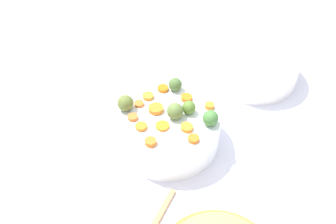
{
  "coord_description": "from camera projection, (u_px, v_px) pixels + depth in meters",
  "views": [
    {
      "loc": [
        0.01,
        -0.77,
        0.84
      ],
      "look_at": [
        0.01,
        -0.02,
        0.13
      ],
      "focal_mm": 45.02,
      "sensor_mm": 36.0,
      "label": 1
    }
  ],
  "objects": [
    {
      "name": "brussels_sprout_0",
      "position": [
        126.0,
        102.0,
        1.05
      ],
      "size": [
        0.04,
        0.04,
        0.04
      ],
      "primitive_type": "sphere",
      "color": "#5F6F30",
      "rests_on": "serving_bowl_carrots"
    },
    {
      "name": "carrot_slice_10",
      "position": [
        151.0,
        142.0,
        0.97
      ],
      "size": [
        0.03,
        0.03,
        0.01
      ],
      "primitive_type": "cylinder",
      "rotation": [
        0.0,
        0.0,
        4.67
      ],
      "color": "orange",
      "rests_on": "serving_bowl_carrots"
    },
    {
      "name": "brussels_sprout_4",
      "position": [
        211.0,
        118.0,
        1.01
      ],
      "size": [
        0.04,
        0.04,
        0.04
      ],
      "primitive_type": "sphere",
      "color": "#48813C",
      "rests_on": "serving_bowl_carrots"
    },
    {
      "name": "carrot_slice_11",
      "position": [
        164.0,
        126.0,
        1.01
      ],
      "size": [
        0.05,
        0.05,
        0.01
      ],
      "primitive_type": "cylinder",
      "rotation": [
        0.0,
        0.0,
        2.42
      ],
      "color": "orange",
      "rests_on": "serving_bowl_carrots"
    },
    {
      "name": "carrot_slice_0",
      "position": [
        142.0,
        127.0,
        1.01
      ],
      "size": [
        0.04,
        0.04,
        0.01
      ],
      "primitive_type": "cylinder",
      "rotation": [
        0.0,
        0.0,
        3.73
      ],
      "color": "orange",
      "rests_on": "serving_bowl_carrots"
    },
    {
      "name": "tabletop",
      "position": [
        163.0,
        138.0,
        1.13
      ],
      "size": [
        2.4,
        2.4,
        0.02
      ],
      "primitive_type": "cube",
      "color": "white",
      "rests_on": "ground"
    },
    {
      "name": "carrot_slice_9",
      "position": [
        140.0,
        104.0,
        1.07
      ],
      "size": [
        0.03,
        0.03,
        0.01
      ],
      "primitive_type": "cylinder",
      "rotation": [
        0.0,
        0.0,
        6.24
      ],
      "color": "orange",
      "rests_on": "serving_bowl_carrots"
    },
    {
      "name": "carrot_slice_6",
      "position": [
        133.0,
        117.0,
        1.03
      ],
      "size": [
        0.03,
        0.03,
        0.01
      ],
      "primitive_type": "cylinder",
      "rotation": [
        0.0,
        0.0,
        0.32
      ],
      "color": "orange",
      "rests_on": "serving_bowl_carrots"
    },
    {
      "name": "carrot_slice_1",
      "position": [
        210.0,
        106.0,
        1.06
      ],
      "size": [
        0.03,
        0.03,
        0.01
      ],
      "primitive_type": "cylinder",
      "rotation": [
        0.0,
        0.0,
        3.5
      ],
      "color": "orange",
      "rests_on": "serving_bowl_carrots"
    },
    {
      "name": "brussels_sprout_3",
      "position": [
        176.0,
        84.0,
        1.1
      ],
      "size": [
        0.04,
        0.04,
        0.04
      ],
      "primitive_type": "sphere",
      "color": "#4C6B33",
      "rests_on": "serving_bowl_carrots"
    },
    {
      "name": "carrot_slice_2",
      "position": [
        194.0,
        139.0,
        0.98
      ],
      "size": [
        0.03,
        0.03,
        0.01
      ],
      "primitive_type": "cylinder",
      "rotation": [
        0.0,
        0.0,
        0.25
      ],
      "color": "orange",
      "rests_on": "serving_bowl_carrots"
    },
    {
      "name": "serving_bowl_carrots",
      "position": [
        168.0,
        129.0,
        1.07
      ],
      "size": [
        0.27,
        0.27,
        0.1
      ],
      "primitive_type": "cylinder",
      "color": "white",
      "rests_on": "tabletop"
    },
    {
      "name": "carrot_slice_8",
      "position": [
        163.0,
        88.0,
        1.11
      ],
      "size": [
        0.03,
        0.03,
        0.01
      ],
      "primitive_type": "cylinder",
      "rotation": [
        0.0,
        0.0,
        3.09
      ],
      "color": "orange",
      "rests_on": "serving_bowl_carrots"
    },
    {
      "name": "carrot_slice_7",
      "position": [
        187.0,
        98.0,
        1.08
      ],
      "size": [
        0.04,
        0.04,
        0.01
      ],
      "primitive_type": "cylinder",
      "rotation": [
        0.0,
        0.0,
        2.08
      ],
      "color": "orange",
      "rests_on": "serving_bowl_carrots"
    },
    {
      "name": "carrot_slice_4",
      "position": [
        156.0,
        109.0,
        1.05
      ],
      "size": [
        0.05,
        0.05,
        0.01
      ],
      "primitive_type": "cylinder",
      "rotation": [
        0.0,
        0.0,
        0.29
      ],
      "color": "orange",
      "rests_on": "serving_bowl_carrots"
    },
    {
      "name": "brussels_sprout_1",
      "position": [
        176.0,
        111.0,
        1.02
      ],
      "size": [
        0.04,
        0.04,
        0.04
      ],
      "primitive_type": "sphere",
      "color": "olive",
      "rests_on": "serving_bowl_carrots"
    },
    {
      "name": "carrot_slice_5",
      "position": [
        187.0,
        127.0,
        1.0
      ],
      "size": [
        0.04,
        0.04,
        0.01
      ],
      "primitive_type": "cylinder",
      "rotation": [
        0.0,
        0.0,
        6.08
      ],
      "color": "orange",
      "rests_on": "serving_bowl_carrots"
    },
    {
      "name": "brussels_sprout_2",
      "position": [
        189.0,
        108.0,
        1.04
      ],
      "size": [
        0.03,
        0.03,
        0.03
      ],
      "primitive_type": "sphere",
      "color": "#557B2F",
      "rests_on": "serving_bowl_carrots"
    },
    {
      "name": "carrot_slice_3",
      "position": [
        149.0,
        96.0,
        1.09
      ],
      "size": [
        0.04,
        0.04,
        0.01
      ],
      "primitive_type": "cylinder",
      "rotation": [
        0.0,
        0.0,
        1.97
      ],
      "color": "orange",
      "rests_on": "serving_bowl_carrots"
    },
    {
      "name": "casserole_dish",
      "position": [
        256.0,
        67.0,
        1.27
      ],
      "size": [
        0.26,
        0.26,
        0.09
      ],
      "primitive_type": "cylinder",
      "color": "white",
      "rests_on": "tabletop"
    }
  ]
}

